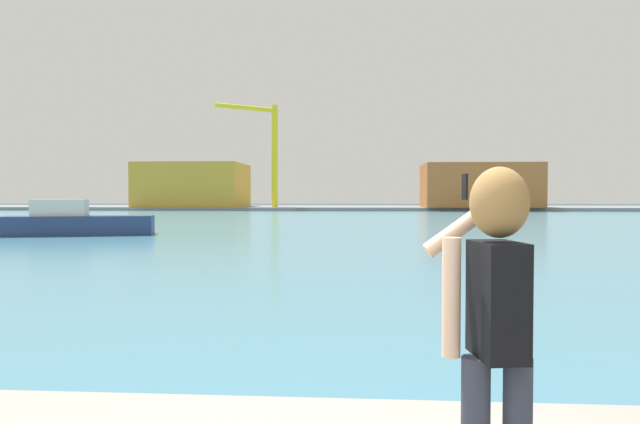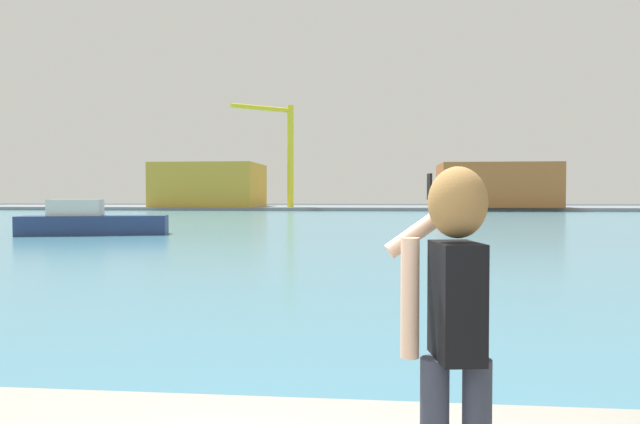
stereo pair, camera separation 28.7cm
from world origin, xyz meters
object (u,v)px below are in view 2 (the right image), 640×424
at_px(boat_moored, 91,222).
at_px(warehouse_right, 496,185).
at_px(warehouse_left, 210,185).
at_px(person_photographer, 454,308).
at_px(port_crane, 284,145).

relative_size(boat_moored, warehouse_right, 0.49).
distance_m(warehouse_left, warehouse_right, 45.41).
xyz_separation_m(person_photographer, port_crane, (-14.84, 85.11, 8.31)).
height_order(boat_moored, warehouse_left, warehouse_left).
bearing_deg(warehouse_right, port_crane, -177.76).
relative_size(person_photographer, warehouse_left, 0.11).
distance_m(boat_moored, warehouse_left, 62.13).
distance_m(person_photographer, boat_moored, 33.24).
height_order(person_photographer, warehouse_right, warehouse_right).
bearing_deg(warehouse_right, boat_moored, -120.61).
xyz_separation_m(warehouse_left, warehouse_right, (45.29, -3.35, -0.20)).
bearing_deg(warehouse_left, boat_moored, -79.63).
bearing_deg(boat_moored, port_crane, 72.99).
relative_size(boat_moored, port_crane, 0.53).
relative_size(person_photographer, warehouse_right, 0.10).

